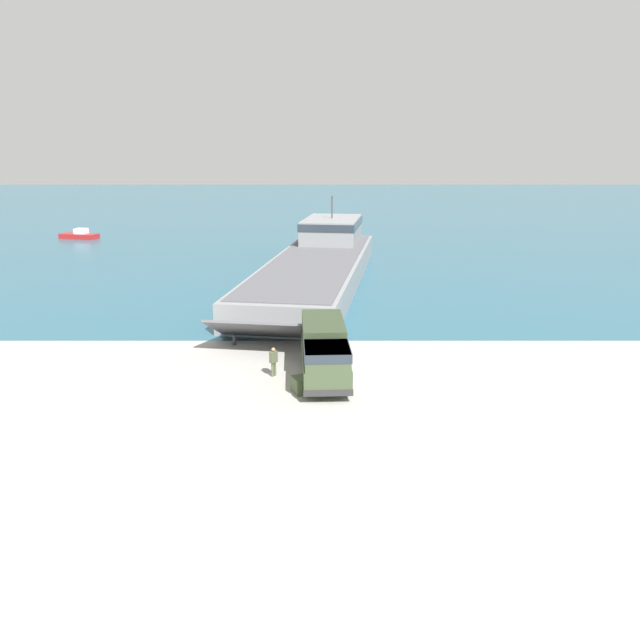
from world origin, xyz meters
TOP-DOWN VIEW (x-y plane):
  - ground_plane at (0.00, 0.00)m, footprint 240.00×240.00m
  - water_surface at (0.00, 96.47)m, footprint 240.00×180.00m
  - landing_craft at (-2.52, 26.78)m, footprint 13.26×39.65m
  - military_truck at (-2.20, -0.08)m, footprint 2.78×7.96m
  - soldier_on_ramp at (-4.98, -0.06)m, footprint 0.47×0.49m
  - moored_boat_a at (-35.85, 54.11)m, footprint 5.62×3.23m
  - mooring_bollard at (-7.90, 5.57)m, footprint 0.24×0.24m
  - cargo_crate at (-3.39, -2.42)m, footprint 1.15×1.23m

SIDE VIEW (x-z plane):
  - ground_plane at x=0.00m, z-range 0.00..0.00m
  - water_surface at x=0.00m, z-range 0.00..0.01m
  - mooring_bollard at x=-7.90m, z-range 0.03..0.73m
  - cargo_crate at x=-3.39m, z-range 0.00..0.82m
  - moored_boat_a at x=-35.85m, z-range -0.24..1.19m
  - soldier_on_ramp at x=-4.98m, z-range 0.13..1.78m
  - military_truck at x=-2.20m, z-range 0.11..2.94m
  - landing_craft at x=-2.52m, z-range -1.88..5.28m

